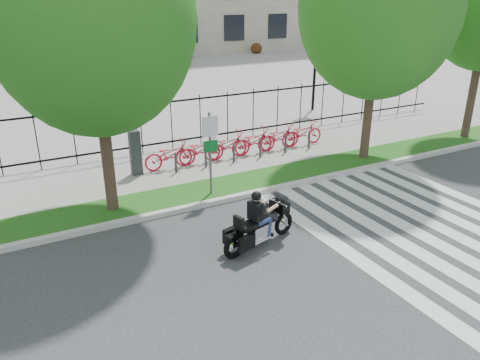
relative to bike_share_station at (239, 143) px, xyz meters
name	(u,v)px	position (x,y,z in m)	size (l,w,h in m)	color
ground	(272,279)	(-3.05, -7.20, -0.64)	(120.00, 120.00, 0.00)	#333336
curb	(197,206)	(-3.05, -3.10, -0.57)	(60.00, 0.20, 0.15)	beige
grass_verge	(186,195)	(-3.05, -2.25, -0.57)	(60.00, 1.50, 0.15)	#1B4E13
sidewalk	(159,170)	(-3.05, 0.25, -0.57)	(60.00, 3.50, 0.15)	gray
plaza	(69,86)	(-3.05, 17.80, -0.59)	(80.00, 34.00, 0.10)	gray
crosswalk_stripes	(427,229)	(1.78, -7.20, -0.64)	(5.70, 8.00, 0.01)	silver
iron_fence	(141,128)	(-3.05, 2.00, 0.51)	(30.00, 0.06, 2.00)	black
lamp_post_right	(316,48)	(6.95, 4.80, 2.56)	(1.06, 0.70, 4.25)	black
street_tree_1	(91,17)	(-5.27, -2.25, 4.63)	(5.14, 5.14, 8.09)	#3B2A20
street_tree_2	(379,6)	(4.05, -2.25, 4.76)	(5.37, 5.37, 8.34)	#3B2A20
bike_share_station	(239,143)	(0.00, 0.00, 0.00)	(7.80, 0.86, 1.50)	#2D2D33
sign_pole_regulatory	(210,143)	(-2.36, -2.62, 1.10)	(0.50, 0.09, 2.50)	#59595B
motorcycle_rider	(260,224)	(-2.55, -5.80, -0.04)	(2.29, 0.99, 1.80)	black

